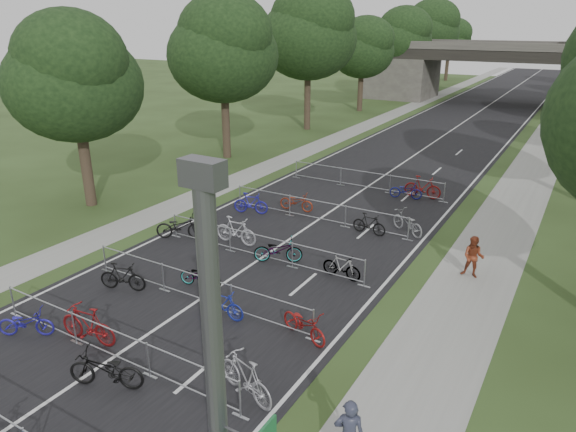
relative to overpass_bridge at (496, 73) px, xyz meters
name	(u,v)px	position (x,y,z in m)	size (l,w,h in m)	color
road	(462,123)	(0.00, -15.00, -3.53)	(11.00, 140.00, 0.01)	black
sidewalk_right	(554,132)	(8.00, -15.00, -3.53)	(3.00, 140.00, 0.01)	gray
sidewalk_left	(387,117)	(-7.50, -15.00, -3.53)	(2.00, 140.00, 0.01)	gray
lane_markings	(462,124)	(0.00, -15.00, -3.53)	(0.12, 140.00, 0.00)	silver
overpass_bridge	(496,73)	(0.00, 0.00, 0.00)	(31.00, 8.00, 7.05)	#484440
tree_left_0	(74,80)	(-11.39, -49.07, 2.96)	(6.72, 6.72, 10.25)	#33261C
tree_left_1	(223,51)	(-11.39, -37.07, 3.77)	(7.56, 7.56, 11.53)	#33261C
tree_left_2	(309,35)	(-11.39, -25.07, 4.58)	(8.40, 8.40, 12.81)	#33261C
tree_left_3	(363,49)	(-11.39, -13.07, 2.96)	(6.72, 6.72, 10.25)	#33261C
tree_left_4	(401,38)	(-11.39, -1.07, 3.77)	(7.56, 7.56, 11.53)	#33261C
tree_left_5	(430,30)	(-11.39, 10.93, 4.58)	(8.40, 8.40, 12.81)	#33261C
tree_left_6	(450,39)	(-11.39, 22.93, 2.96)	(6.72, 6.72, 10.25)	#33261C
barrier_row_2	(109,343)	(0.00, -57.80, -2.99)	(9.70, 0.08, 1.10)	#ACAEB4
barrier_row_3	(196,288)	(0.00, -54.00, -2.99)	(9.70, 0.08, 1.10)	#ACAEB4
barrier_row_4	(260,247)	(0.00, -50.00, -2.99)	(9.70, 0.08, 1.10)	#ACAEB4
barrier_row_5	(317,211)	(0.00, -45.00, -2.99)	(9.70, 0.08, 1.10)	#ACAEB4
barrier_row_6	(365,180)	(0.00, -39.00, -2.99)	(9.70, 0.08, 1.10)	#ACAEB4
bike_8	(26,323)	(-3.18, -58.30, -3.08)	(0.60, 1.73, 0.91)	#231C9F
bike_9	(88,325)	(-1.22, -57.55, -2.91)	(0.58, 2.06, 1.24)	maroon
bike_10	(106,370)	(0.89, -58.71, -2.98)	(0.73, 2.09, 1.10)	black
bike_11	(246,377)	(4.30, -57.12, -2.92)	(0.58, 2.05, 1.23)	#9B9AA1
bike_12	(123,277)	(-2.83, -54.72, -3.00)	(0.50, 1.77, 1.07)	black
bike_13	(201,276)	(-0.56, -53.09, -3.09)	(0.58, 1.67, 0.88)	#ACAEB4
bike_14	(222,304)	(1.41, -54.39, -3.03)	(0.47, 1.68, 1.01)	#1C299A
bike_15	(304,324)	(4.30, -54.02, -3.04)	(0.65, 1.87, 0.98)	maroon
bike_16	(180,227)	(-4.30, -50.04, -2.97)	(0.75, 2.14, 1.12)	black
bike_17	(236,231)	(-1.77, -49.24, -2.92)	(0.58, 2.05, 1.23)	#ADAEB5
bike_18	(278,250)	(0.78, -49.85, -3.01)	(0.69, 1.98, 1.04)	#ACAEB4
bike_19	(342,267)	(3.60, -49.83, -3.05)	(0.46, 1.62, 0.97)	#ACAEB4
bike_20	(251,203)	(-3.39, -45.75, -2.99)	(0.51, 1.81, 1.09)	#211C9E
bike_21	(296,202)	(-1.60, -44.21, -3.05)	(0.64, 1.83, 0.96)	maroon
bike_22	(369,224)	(2.83, -45.23, -3.04)	(0.46, 1.65, 0.99)	black
bike_23	(407,223)	(4.30, -44.24, -3.01)	(0.70, 2.01, 1.06)	gray
bike_26	(406,191)	(2.62, -39.44, -3.07)	(0.61, 1.75, 0.92)	navy
bike_27	(423,187)	(3.37, -38.84, -2.92)	(0.57, 2.04, 1.22)	maroon
pedestrian_b	(473,257)	(7.83, -47.18, -2.71)	(0.80, 0.62, 1.64)	maroon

